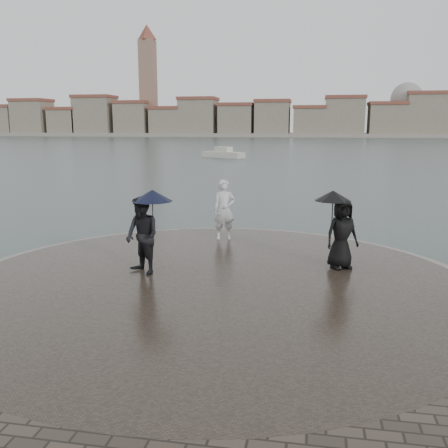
# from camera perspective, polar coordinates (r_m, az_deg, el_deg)

# --- Properties ---
(ground) EXTENTS (400.00, 400.00, 0.00)m
(ground) POSITION_cam_1_polar(r_m,az_deg,el_deg) (8.60, -5.95, -15.82)
(ground) COLOR #2B3835
(ground) RESTS_ON ground
(kerb_ring) EXTENTS (12.50, 12.50, 0.32)m
(kerb_ring) POSITION_cam_1_polar(r_m,az_deg,el_deg) (11.68, -1.15, -7.45)
(kerb_ring) COLOR gray
(kerb_ring) RESTS_ON ground
(quay_tip) EXTENTS (11.90, 11.90, 0.36)m
(quay_tip) POSITION_cam_1_polar(r_m,az_deg,el_deg) (11.67, -1.15, -7.36)
(quay_tip) COLOR #2D261E
(quay_tip) RESTS_ON ground
(statue) EXTENTS (0.78, 0.61, 1.87)m
(statue) POSITION_cam_1_polar(r_m,az_deg,el_deg) (15.62, 0.04, 1.65)
(statue) COLOR silver
(statue) RESTS_ON quay_tip
(visitor_left) EXTENTS (1.32, 1.14, 2.04)m
(visitor_left) POSITION_cam_1_polar(r_m,az_deg,el_deg) (12.09, -9.14, -0.50)
(visitor_left) COLOR black
(visitor_left) RESTS_ON quay_tip
(visitor_right) EXTENTS (1.23, 1.01, 1.95)m
(visitor_right) POSITION_cam_1_polar(r_m,az_deg,el_deg) (12.74, 13.10, -0.21)
(visitor_right) COLOR black
(visitor_right) RESTS_ON quay_tip
(far_skyline) EXTENTS (260.00, 20.00, 37.00)m
(far_skyline) POSITION_cam_1_polar(r_m,az_deg,el_deg) (168.27, 7.57, 11.75)
(far_skyline) COLOR gray
(far_skyline) RESTS_ON ground
(boats) EXTENTS (30.74, 22.01, 1.50)m
(boats) POSITION_cam_1_polar(r_m,az_deg,el_deg) (50.89, 12.11, 7.04)
(boats) COLOR beige
(boats) RESTS_ON ground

